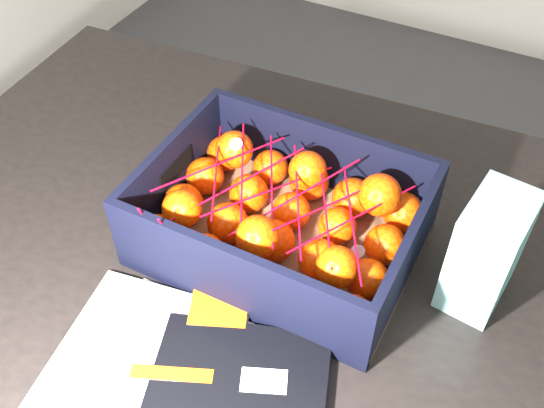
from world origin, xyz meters
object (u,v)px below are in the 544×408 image
at_px(table, 269,280).
at_px(retail_carton, 486,252).
at_px(magazine_stack, 169,401).
at_px(produce_crate, 282,225).

relative_size(table, retail_carton, 7.63).
bearing_deg(retail_carton, magazine_stack, -122.88).
xyz_separation_m(table, produce_crate, (0.02, 0.00, 0.14)).
relative_size(produce_crate, retail_carton, 2.27).
relative_size(magazine_stack, produce_crate, 1.09).
bearing_deg(table, produce_crate, 2.66).
relative_size(table, produce_crate, 3.36).
distance_m(table, magazine_stack, 0.30).
height_order(table, retail_carton, retail_carton).
xyz_separation_m(magazine_stack, retail_carton, (0.27, 0.33, 0.07)).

